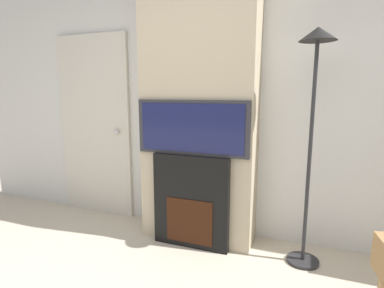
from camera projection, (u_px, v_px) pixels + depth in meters
name	position (u px, v px, depth m)	size (l,w,h in m)	color
wall_back	(207.00, 97.00, 2.94)	(6.00, 0.06, 2.70)	silver
chimney_breast	(199.00, 97.00, 2.73)	(1.05, 0.38, 2.70)	#BCAD8E
fireplace	(192.00, 201.00, 2.71)	(0.70, 0.15, 0.85)	black
television	(192.00, 128.00, 2.60)	(1.02, 0.07, 0.48)	#2D2D33
floor_lamp	(314.00, 91.00, 2.26)	(0.27, 0.27, 1.87)	#262628
entry_door	(95.00, 127.00, 3.41)	(0.91, 0.09, 2.02)	beige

